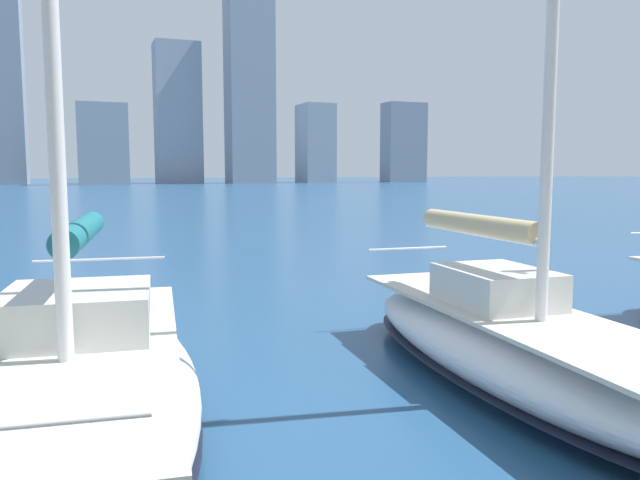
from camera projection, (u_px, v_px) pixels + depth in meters
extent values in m
cube|color=gray|center=(404.00, 143.00, 178.59)|extent=(11.76, 6.65, 22.42)
cube|color=#8C96A5|center=(315.00, 144.00, 171.30)|extent=(8.41, 10.47, 21.27)
cube|color=#858F9F|center=(249.00, 91.00, 160.09)|extent=(11.53, 9.03, 47.49)
cube|color=#8E99A8|center=(178.00, 114.00, 161.62)|extent=(11.44, 8.49, 35.92)
cube|color=#8892A2|center=(103.00, 144.00, 143.30)|extent=(11.08, 8.52, 18.49)
ellipsoid|color=white|center=(513.00, 350.00, 9.06)|extent=(2.76, 8.09, 1.03)
ellipsoid|color=black|center=(512.00, 369.00, 9.09)|extent=(2.78, 8.13, 0.10)
cube|color=beige|center=(514.00, 313.00, 9.00)|extent=(2.30, 7.11, 0.06)
cube|color=silver|center=(496.00, 287.00, 9.42)|extent=(1.46, 1.84, 0.55)
cylinder|color=silver|center=(477.00, 232.00, 9.90)|extent=(0.34, 3.34, 0.12)
cylinder|color=#C6B284|center=(477.00, 224.00, 9.88)|extent=(0.53, 3.09, 0.32)
cylinder|color=silver|center=(408.00, 248.00, 12.34)|extent=(1.68, 0.15, 0.04)
ellipsoid|color=white|center=(76.00, 399.00, 6.97)|extent=(3.60, 7.90, 1.12)
ellipsoid|color=black|center=(77.00, 425.00, 7.01)|extent=(3.62, 7.94, 0.10)
cube|color=beige|center=(74.00, 348.00, 6.91)|extent=(3.01, 6.93, 0.06)
cube|color=silver|center=(78.00, 312.00, 7.32)|extent=(1.82, 1.86, 0.55)
cylinder|color=silver|center=(81.00, 241.00, 7.78)|extent=(0.49, 3.20, 0.12)
cylinder|color=#19606B|center=(80.00, 232.00, 7.77)|extent=(0.66, 2.97, 0.32)
cylinder|color=silver|center=(100.00, 259.00, 10.16)|extent=(2.04, 0.28, 0.04)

